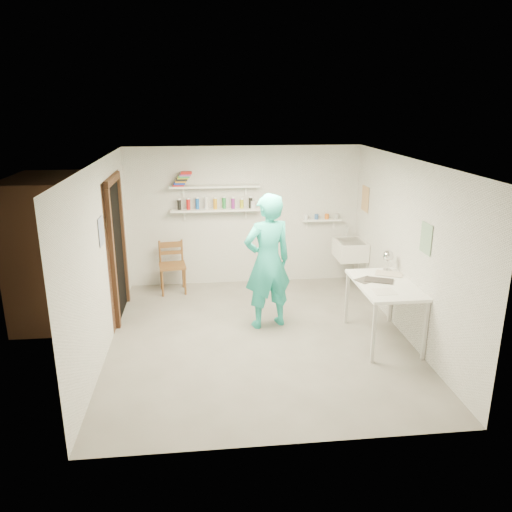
{
  "coord_description": "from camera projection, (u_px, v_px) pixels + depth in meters",
  "views": [
    {
      "loc": [
        -0.73,
        -6.17,
        3.1
      ],
      "look_at": [
        0.0,
        0.4,
        1.05
      ],
      "focal_mm": 35.0,
      "sensor_mm": 36.0,
      "label": 1
    }
  ],
  "objects": [
    {
      "name": "papers",
      "position": [
        386.0,
        283.0,
        6.54
      ],
      "size": [
        0.3,
        0.22,
        0.02
      ],
      "color": "silver",
      "rests_on": "work_table"
    },
    {
      "name": "belfast_sink",
      "position": [
        350.0,
        250.0,
        8.44
      ],
      "size": [
        0.48,
        0.6,
        0.3
      ],
      "primitive_type": "cube",
      "color": "white",
      "rests_on": "wall_right"
    },
    {
      "name": "door_lintel",
      "position": [
        112.0,
        179.0,
        7.03
      ],
      "size": [
        0.06,
        1.05,
        0.1
      ],
      "primitive_type": "cube",
      "color": "brown",
      "rests_on": "wall_left"
    },
    {
      "name": "book_stack",
      "position": [
        182.0,
        179.0,
        8.21
      ],
      "size": [
        0.32,
        0.14,
        0.22
      ],
      "color": "red",
      "rests_on": "shelf_upper"
    },
    {
      "name": "work_table",
      "position": [
        383.0,
        312.0,
        6.66
      ],
      "size": [
        0.74,
        1.23,
        0.82
      ],
      "primitive_type": "cube",
      "color": "white",
      "rests_on": "ground"
    },
    {
      "name": "floor",
      "position": [
        259.0,
        338.0,
        6.85
      ],
      "size": [
        4.0,
        4.5,
        0.02
      ],
      "primitive_type": "cube",
      "color": "slate",
      "rests_on": "ground"
    },
    {
      "name": "desk_lamp",
      "position": [
        388.0,
        256.0,
        6.96
      ],
      "size": [
        0.15,
        0.15,
        0.15
      ],
      "primitive_type": "sphere",
      "color": "silver",
      "rests_on": "work_table"
    },
    {
      "name": "corridor_box",
      "position": [
        67.0,
        249.0,
        7.25
      ],
      "size": [
        1.4,
        1.5,
        2.1
      ],
      "primitive_type": "cube",
      "color": "brown",
      "rests_on": "ground"
    },
    {
      "name": "wall_clock",
      "position": [
        270.0,
        235.0,
        7.06
      ],
      "size": [
        0.34,
        0.13,
        0.35
      ],
      "primitive_type": "cylinder",
      "rotation": [
        1.57,
        0.0,
        0.3
      ],
      "color": "#CDC38C",
      "rests_on": "man"
    },
    {
      "name": "door_jamb_far",
      "position": [
        123.0,
        242.0,
        7.82
      ],
      "size": [
        0.06,
        0.1,
        2.0
      ],
      "primitive_type": "cube",
      "color": "brown",
      "rests_on": "ground"
    },
    {
      "name": "door_jamb_near",
      "position": [
        113.0,
        261.0,
        6.87
      ],
      "size": [
        0.06,
        0.1,
        2.0
      ],
      "primitive_type": "cube",
      "color": "brown",
      "rests_on": "ground"
    },
    {
      "name": "shelf_upper",
      "position": [
        215.0,
        186.0,
        8.3
      ],
      "size": [
        1.5,
        0.22,
        0.03
      ],
      "primitive_type": "cube",
      "color": "white",
      "rests_on": "wall_back"
    },
    {
      "name": "poster_right_b",
      "position": [
        426.0,
        238.0,
        6.09
      ],
      "size": [
        0.01,
        0.3,
        0.38
      ],
      "primitive_type": "cube",
      "color": "#3F724C",
      "rests_on": "wall_right"
    },
    {
      "name": "doorway_recess",
      "position": [
        117.0,
        251.0,
        7.34
      ],
      "size": [
        0.02,
        0.9,
        2.0
      ],
      "primitive_type": "cube",
      "color": "black",
      "rests_on": "wall_left"
    },
    {
      "name": "wall_left",
      "position": [
        101.0,
        259.0,
        6.28
      ],
      "size": [
        0.02,
        4.5,
        2.4
      ],
      "primitive_type": "cube",
      "color": "silver",
      "rests_on": "ground"
    },
    {
      "name": "wall_front",
      "position": [
        289.0,
        329.0,
        4.35
      ],
      "size": [
        4.0,
        0.02,
        2.4
      ],
      "primitive_type": "cube",
      "color": "silver",
      "rests_on": "ground"
    },
    {
      "name": "poster_right_a",
      "position": [
        365.0,
        199.0,
        8.31
      ],
      "size": [
        0.01,
        0.34,
        0.42
      ],
      "primitive_type": "cube",
      "color": "#995933",
      "rests_on": "wall_right"
    },
    {
      "name": "wall_back",
      "position": [
        244.0,
        216.0,
        8.64
      ],
      "size": [
        4.0,
        0.02,
        2.4
      ],
      "primitive_type": "cube",
      "color": "silver",
      "rests_on": "ground"
    },
    {
      "name": "shelf_lower",
      "position": [
        215.0,
        210.0,
        8.42
      ],
      "size": [
        1.5,
        0.22,
        0.03
      ],
      "primitive_type": "cube",
      "color": "white",
      "rests_on": "wall_back"
    },
    {
      "name": "ledge_shelf",
      "position": [
        321.0,
        220.0,
        8.72
      ],
      "size": [
        0.7,
        0.14,
        0.03
      ],
      "primitive_type": "cube",
      "color": "white",
      "rests_on": "wall_back"
    },
    {
      "name": "ledge_pots",
      "position": [
        322.0,
        217.0,
        8.7
      ],
      "size": [
        0.48,
        0.07,
        0.09
      ],
      "color": "silver",
      "rests_on": "ledge_shelf"
    },
    {
      "name": "ceiling",
      "position": [
        260.0,
        160.0,
        6.14
      ],
      "size": [
        4.0,
        4.5,
        0.02
      ],
      "primitive_type": "cube",
      "color": "silver",
      "rests_on": "wall_back"
    },
    {
      "name": "man",
      "position": [
        268.0,
        262.0,
        6.95
      ],
      "size": [
        0.81,
        0.65,
        1.93
      ],
      "primitive_type": "imported",
      "rotation": [
        0.0,
        0.0,
        3.44
      ],
      "color": "#26C2B1",
      "rests_on": "ground"
    },
    {
      "name": "poster_left",
      "position": [
        101.0,
        231.0,
        6.23
      ],
      "size": [
        0.01,
        0.28,
        0.36
      ],
      "primitive_type": "cube",
      "color": "#334C7F",
      "rests_on": "wall_left"
    },
    {
      "name": "wall_right",
      "position": [
        408.0,
        249.0,
        6.71
      ],
      "size": [
        0.02,
        4.5,
        2.4
      ],
      "primitive_type": "cube",
      "color": "silver",
      "rests_on": "ground"
    },
    {
      "name": "spray_cans",
      "position": [
        215.0,
        204.0,
        8.39
      ],
      "size": [
        1.31,
        0.06,
        0.17
      ],
      "color": "black",
      "rests_on": "shelf_lower"
    },
    {
      "name": "wooden_chair",
      "position": [
        172.0,
        266.0,
        8.36
      ],
      "size": [
        0.48,
        0.46,
        0.93
      ],
      "primitive_type": "cube",
      "rotation": [
        0.0,
        0.0,
        0.12
      ],
      "color": "brown",
      "rests_on": "ground"
    }
  ]
}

